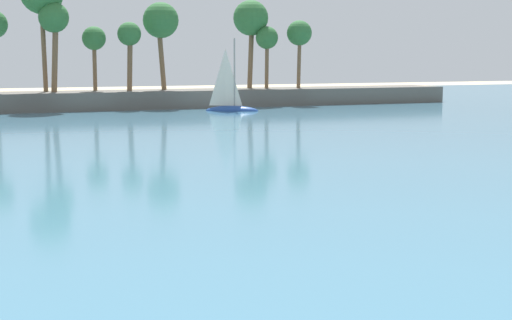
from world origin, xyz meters
TOP-DOWN VIEW (x-y plane):
  - sea at (0.00, 61.46)m, footprint 220.00×103.46m
  - sailboat_near_shore at (20.48, 66.03)m, footprint 5.06×3.88m

SIDE VIEW (x-z plane):
  - sea at x=0.00m, z-range 0.00..0.06m
  - sailboat_near_shore at x=20.48m, z-range -2.92..4.35m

